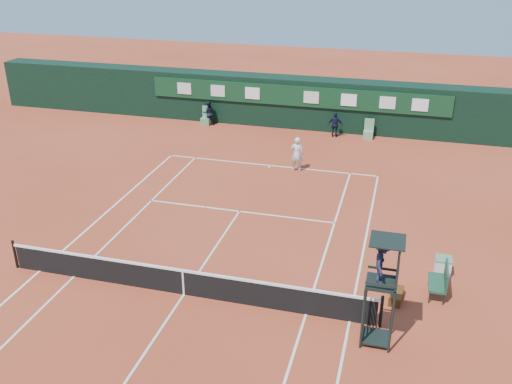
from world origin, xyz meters
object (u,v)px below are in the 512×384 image
player_bench (441,280)px  player (297,154)px  tennis_net (183,281)px  cooler (443,266)px  umpire_chair (382,270)px

player_bench → player: (-6.73, 9.39, 0.29)m
tennis_net → cooler: 9.03m
tennis_net → cooler: tennis_net is taller
player_bench → tennis_net: bearing=-165.0°
tennis_net → umpire_chair: 6.65m
tennis_net → cooler: bearing=23.2°
player_bench → umpire_chair: bearing=-122.5°
player_bench → cooler: bearing=84.9°
tennis_net → player: size_ratio=7.27×
player_bench → cooler: 1.40m
player → cooler: bearing=126.4°
tennis_net → player_bench: size_ratio=10.75×
umpire_chair → player_bench: (1.87, 2.94, -1.86)m
umpire_chair → cooler: bearing=65.2°
player_bench → player: 11.55m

